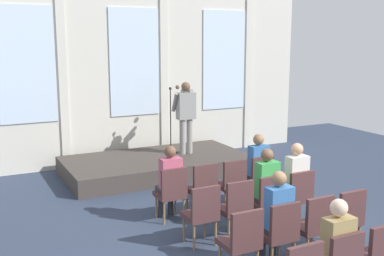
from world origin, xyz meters
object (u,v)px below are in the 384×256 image
object	(u,v)px
audience_r0_c3	(257,165)
chair_r2_c3	(346,216)
chair_r0_c0	(172,191)
chair_r3_c2	(376,254)
chair_r0_c2	(232,181)
chair_r2_c2	(314,223)
audience_r3_c1	(334,247)
chair_r1_c0	(202,211)
audience_r2_c1	(276,214)
mic_stand	(171,139)
chair_r1_c1	(236,205)
speaker	(186,112)
chair_r0_c3	(259,177)
audience_r1_c3	(295,179)
chair_r1_c3	(297,194)
audience_r1_c2	(265,185)
chair_r2_c1	(280,231)
chair_r1_c2	(268,200)
audience_r0_c0	(170,179)
chair_r2_c0	(242,239)
chair_r0_c1	(203,186)

from	to	relation	value
audience_r0_c3	chair_r2_c3	xyz separation A→B (m)	(0.00, -2.27, -0.20)
chair_r0_c0	chair_r3_c2	size ratio (longest dim) A/B	1.00
chair_r0_c2	chair_r2_c2	distance (m)	2.19
audience_r3_c1	chair_r1_c0	bearing A→B (deg)	105.56
audience_r0_c3	audience_r2_c1	world-z (taller)	audience_r2_c1
mic_stand	chair_r1_c1	world-z (taller)	mic_stand
speaker	chair_r2_c3	size ratio (longest dim) A/B	1.78
chair_r0_c3	audience_r1_c3	size ratio (longest dim) A/B	0.68
chair_r1_c0	chair_r3_c2	distance (m)	2.49
mic_stand	audience_r0_c3	bearing A→B (deg)	-82.23
chair_r1_c3	chair_r0_c0	bearing A→B (deg)	148.11
mic_stand	speaker	bearing A→B (deg)	-38.59
chair_r2_c2	chair_r3_c2	world-z (taller)	same
chair_r0_c3	audience_r1_c2	xyz separation A→B (m)	(-0.59, -1.02, 0.21)
audience_r1_c2	chair_r1_c3	size ratio (longest dim) A/B	1.44
mic_stand	chair_r0_c0	size ratio (longest dim) A/B	1.65
audience_r1_c2	speaker	bearing A→B (deg)	83.15
audience_r1_c2	chair_r2_c1	xyz separation A→B (m)	(-0.59, -1.18, -0.21)
chair_r1_c3	chair_r3_c2	distance (m)	2.27
mic_stand	chair_r1_c1	size ratio (longest dim) A/B	1.65
chair_r1_c2	chair_r2_c3	size ratio (longest dim) A/B	1.00
chair_r1_c3	audience_r0_c0	bearing A→B (deg)	146.22
chair_r0_c3	audience_r1_c2	distance (m)	1.19
chair_r1_c3	chair_r2_c2	xyz separation A→B (m)	(-0.59, -1.10, 0.00)
chair_r1_c2	chair_r2_c2	distance (m)	1.10
audience_r1_c2	audience_r0_c3	bearing A→B (deg)	61.84
chair_r2_c2	chair_r1_c1	bearing A→B (deg)	118.18
chair_r2_c2	chair_r2_c3	world-z (taller)	same
speaker	audience_r0_c0	distance (m)	3.27
audience_r0_c3	audience_r1_c3	distance (m)	1.10
audience_r1_c3	chair_r3_c2	bearing A→B (deg)	-104.50
chair_r2_c3	audience_r3_c1	distance (m)	1.56
chair_r2_c0	chair_r3_c2	world-z (taller)	same
audience_r1_c3	audience_r3_c1	distance (m)	2.49
chair_r0_c1	chair_r1_c0	bearing A→B (deg)	-118.18
chair_r0_c0	audience_r1_c3	size ratio (longest dim) A/B	0.68
mic_stand	chair_r1_c1	bearing A→B (deg)	-100.48
audience_r1_c2	audience_r1_c3	xyz separation A→B (m)	(0.59, -0.00, 0.01)
audience_r2_c1	audience_r1_c3	bearing A→B (deg)	42.96
chair_r0_c2	chair_r0_c3	world-z (taller)	same
chair_r0_c3	chair_r3_c2	distance (m)	3.34
speaker	chair_r1_c3	world-z (taller)	speaker
chair_r0_c1	chair_r1_c1	size ratio (longest dim) A/B	1.00
audience_r1_c2	chair_r2_c0	distance (m)	1.68
chair_r2_c0	chair_r2_c1	world-z (taller)	same
mic_stand	audience_r2_c1	size ratio (longest dim) A/B	1.16
chair_r1_c3	audience_r1_c3	size ratio (longest dim) A/B	0.68
chair_r0_c1	chair_r1_c0	xyz separation A→B (m)	(-0.59, -1.10, 0.00)
chair_r2_c0	chair_r2_c2	world-z (taller)	same
speaker	audience_r3_c1	world-z (taller)	speaker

